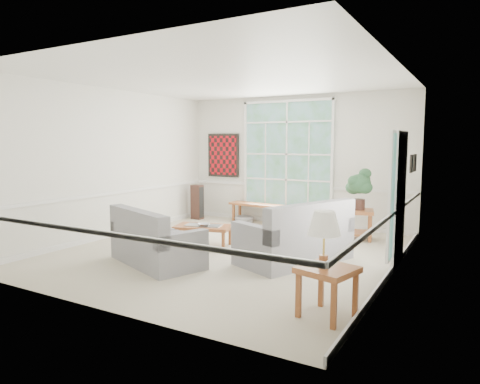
# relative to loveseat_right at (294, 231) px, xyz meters

# --- Properties ---
(floor) EXTENTS (5.50, 6.00, 0.01)m
(floor) POSITION_rel_loveseat_right_xyz_m (-1.22, -0.00, -0.50)
(floor) COLOR #BEB59D
(floor) RESTS_ON ground
(ceiling) EXTENTS (5.50, 6.00, 0.02)m
(ceiling) POSITION_rel_loveseat_right_xyz_m (-1.22, -0.00, 2.50)
(ceiling) COLOR white
(ceiling) RESTS_ON ground
(wall_back) EXTENTS (5.50, 0.02, 3.00)m
(wall_back) POSITION_rel_loveseat_right_xyz_m (-1.22, 3.00, 1.00)
(wall_back) COLOR silver
(wall_back) RESTS_ON ground
(wall_front) EXTENTS (5.50, 0.02, 3.00)m
(wall_front) POSITION_rel_loveseat_right_xyz_m (-1.22, -3.00, 1.00)
(wall_front) COLOR silver
(wall_front) RESTS_ON ground
(wall_left) EXTENTS (0.02, 6.00, 3.00)m
(wall_left) POSITION_rel_loveseat_right_xyz_m (-3.97, -0.00, 1.00)
(wall_left) COLOR silver
(wall_left) RESTS_ON ground
(wall_right) EXTENTS (0.02, 6.00, 3.00)m
(wall_right) POSITION_rel_loveseat_right_xyz_m (1.53, -0.00, 1.00)
(wall_right) COLOR silver
(wall_right) RESTS_ON ground
(window_back) EXTENTS (2.30, 0.08, 2.40)m
(window_back) POSITION_rel_loveseat_right_xyz_m (-1.42, 2.96, 1.15)
(window_back) COLOR white
(window_back) RESTS_ON wall_back
(entry_door) EXTENTS (0.08, 0.90, 2.10)m
(entry_door) POSITION_rel_loveseat_right_xyz_m (1.49, 0.60, 0.55)
(entry_door) COLOR white
(entry_door) RESTS_ON floor
(door_sidelight) EXTENTS (0.08, 0.26, 1.90)m
(door_sidelight) POSITION_rel_loveseat_right_xyz_m (1.49, -0.03, 0.65)
(door_sidelight) COLOR white
(door_sidelight) RESTS_ON wall_right
(wall_art) EXTENTS (0.90, 0.06, 1.10)m
(wall_art) POSITION_rel_loveseat_right_xyz_m (-3.17, 2.95, 1.10)
(wall_art) COLOR maroon
(wall_art) RESTS_ON wall_back
(wall_frame_near) EXTENTS (0.04, 0.26, 0.32)m
(wall_frame_near) POSITION_rel_loveseat_right_xyz_m (1.49, 1.75, 1.05)
(wall_frame_near) COLOR black
(wall_frame_near) RESTS_ON wall_right
(wall_frame_far) EXTENTS (0.04, 0.26, 0.32)m
(wall_frame_far) POSITION_rel_loveseat_right_xyz_m (1.49, 2.15, 1.05)
(wall_frame_far) COLOR black
(wall_frame_far) RESTS_ON wall_right
(loveseat_right) EXTENTS (1.59, 2.07, 1.00)m
(loveseat_right) POSITION_rel_loveseat_right_xyz_m (0.00, 0.00, 0.00)
(loveseat_right) COLOR gray
(loveseat_right) RESTS_ON floor
(loveseat_front) EXTENTS (1.84, 1.39, 0.89)m
(loveseat_front) POSITION_rel_loveseat_right_xyz_m (-1.86, -1.19, -0.05)
(loveseat_front) COLOR gray
(loveseat_front) RESTS_ON floor
(coffee_table) EXTENTS (1.15, 0.81, 0.39)m
(coffee_table) POSITION_rel_loveseat_right_xyz_m (-1.87, 0.13, -0.31)
(coffee_table) COLOR #98532A
(coffee_table) RESTS_ON floor
(pewter_bowl) EXTENTS (0.38, 0.38, 0.07)m
(pewter_bowl) POSITION_rel_loveseat_right_xyz_m (-1.81, 0.07, -0.08)
(pewter_bowl) COLOR gray
(pewter_bowl) RESTS_ON coffee_table
(window_bench) EXTENTS (2.01, 0.59, 0.46)m
(window_bench) POSITION_rel_loveseat_right_xyz_m (-1.78, 2.65, -0.27)
(window_bench) COLOR #98532A
(window_bench) RESTS_ON floor
(end_table) EXTENTS (0.73, 0.73, 0.60)m
(end_table) POSITION_rel_loveseat_right_xyz_m (0.48, 2.12, -0.20)
(end_table) COLOR #98532A
(end_table) RESTS_ON floor
(houseplant) EXTENTS (0.52, 0.52, 0.84)m
(houseplant) POSITION_rel_loveseat_right_xyz_m (0.49, 2.13, 0.52)
(houseplant) COLOR #2C5735
(houseplant) RESTS_ON end_table
(side_table) EXTENTS (0.68, 0.68, 0.57)m
(side_table) POSITION_rel_loveseat_right_xyz_m (1.18, -1.92, -0.22)
(side_table) COLOR #98532A
(side_table) RESTS_ON floor
(table_lamp) EXTENTS (0.39, 0.39, 0.62)m
(table_lamp) POSITION_rel_loveseat_right_xyz_m (1.14, -1.96, 0.38)
(table_lamp) COLOR silver
(table_lamp) RESTS_ON side_table
(pet_bed) EXTENTS (0.53, 0.53, 0.14)m
(pet_bed) POSITION_rel_loveseat_right_xyz_m (-2.39, 2.65, -0.43)
(pet_bed) COLOR gray
(pet_bed) RESTS_ON floor
(floor_speaker) EXTENTS (0.28, 0.23, 0.87)m
(floor_speaker) POSITION_rel_loveseat_right_xyz_m (-3.62, 2.42, -0.07)
(floor_speaker) COLOR #3B231C
(floor_speaker) RESTS_ON floor
(cat) EXTENTS (0.38, 0.35, 0.15)m
(cat) POSITION_rel_loveseat_right_xyz_m (0.15, 0.64, 0.08)
(cat) COLOR black
(cat) RESTS_ON loveseat_right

